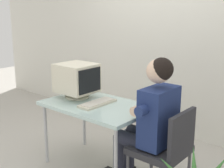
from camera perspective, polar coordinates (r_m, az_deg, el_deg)
ground_plane at (r=3.49m, az=-2.72°, el=-15.11°), size 12.00×12.00×0.00m
wall_back at (r=4.05m, az=14.17°, el=10.79°), size 8.00×0.10×3.00m
desk at (r=3.22m, az=-2.85°, el=-4.72°), size 1.13×0.72×0.72m
crt_monitor at (r=3.39m, az=-6.62°, el=1.04°), size 0.41×0.38×0.38m
keyboard at (r=3.18m, az=-2.75°, el=-3.61°), size 0.17×0.44×0.03m
office_chair at (r=2.87m, az=10.09°, el=-11.48°), size 0.48×0.48×0.84m
person_seated at (r=2.86m, az=7.20°, el=-6.23°), size 0.69×0.60×1.29m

